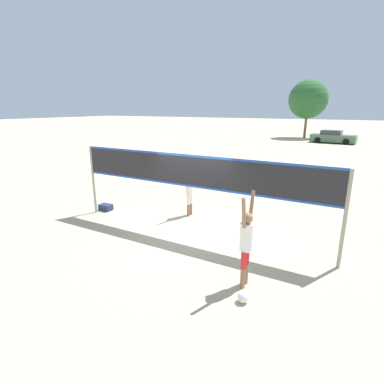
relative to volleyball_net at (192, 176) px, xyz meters
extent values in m
plane|color=#C6B28C|center=(0.00, 0.00, -1.87)|extent=(200.00, 200.00, 0.00)
cylinder|color=gray|center=(-4.16, 0.00, -0.62)|extent=(0.10, 0.10, 2.50)
cylinder|color=gray|center=(4.16, 0.00, -0.62)|extent=(0.10, 0.10, 2.50)
cube|color=black|center=(0.00, 0.00, 0.15)|extent=(8.23, 0.02, 0.97)
cube|color=#1E4CB2|center=(0.00, 0.00, 0.60)|extent=(8.23, 0.03, 0.06)
cube|color=#1E4CB2|center=(0.00, 0.00, -0.31)|extent=(8.23, 0.03, 0.06)
cylinder|color=#8C664C|center=(2.38, -1.99, -1.63)|extent=(0.11, 0.11, 0.48)
cylinder|color=red|center=(2.38, -1.99, -1.20)|extent=(0.12, 0.12, 0.39)
cylinder|color=#8C664C|center=(2.38, -1.79, -1.63)|extent=(0.11, 0.11, 0.48)
cylinder|color=red|center=(2.38, -1.79, -1.20)|extent=(0.12, 0.12, 0.39)
cylinder|color=white|center=(2.38, -1.89, -0.69)|extent=(0.28, 0.28, 0.62)
sphere|color=#8C664C|center=(2.38, -1.89, -0.26)|extent=(0.24, 0.24, 0.24)
cylinder|color=#8C664C|center=(2.38, -2.13, -0.08)|extent=(0.08, 0.22, 0.69)
cylinder|color=#8C664C|center=(2.38, -1.64, -0.08)|extent=(0.08, 0.22, 0.69)
cylinder|color=#8C664C|center=(-0.91, 1.55, -1.65)|extent=(0.11, 0.11, 0.44)
cylinder|color=white|center=(-0.91, 1.55, -1.25)|extent=(0.12, 0.12, 0.36)
cylinder|color=#8C664C|center=(-0.91, 1.35, -1.65)|extent=(0.11, 0.11, 0.44)
cylinder|color=white|center=(-0.91, 1.35, -1.25)|extent=(0.12, 0.12, 0.36)
cylinder|color=white|center=(-0.91, 1.45, -0.79)|extent=(0.28, 0.28, 0.57)
sphere|color=#8C664C|center=(-0.91, 1.45, -0.39)|extent=(0.22, 0.22, 0.22)
cylinder|color=#8C664C|center=(-0.91, 1.69, -0.23)|extent=(0.08, 0.21, 0.64)
cylinder|color=#8C664C|center=(-0.91, 1.22, -0.23)|extent=(0.08, 0.21, 0.64)
sphere|color=white|center=(2.58, -2.47, -1.75)|extent=(0.24, 0.24, 0.24)
cube|color=navy|center=(-4.03, 0.36, -1.75)|extent=(0.49, 0.32, 0.23)
cube|color=#4C6B4C|center=(1.57, 29.40, -1.34)|extent=(4.82, 2.28, 0.80)
cube|color=#2D333D|center=(1.33, 29.43, -0.71)|extent=(2.26, 1.87, 0.46)
cylinder|color=black|center=(3.09, 30.10, -1.55)|extent=(0.66, 0.29, 0.64)
cylinder|color=black|center=(2.91, 28.40, -1.55)|extent=(0.66, 0.29, 0.64)
cylinder|color=black|center=(0.22, 30.41, -1.55)|extent=(0.66, 0.29, 0.64)
cylinder|color=black|center=(0.04, 28.70, -1.55)|extent=(0.66, 0.29, 0.64)
cylinder|color=brown|center=(-2.26, 34.25, -0.12)|extent=(0.33, 0.33, 3.49)
sphere|color=#285B2D|center=(-2.26, 34.25, 2.95)|extent=(4.81, 4.81, 4.81)
camera|label=1|loc=(4.24, -7.58, 1.97)|focal=28.00mm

